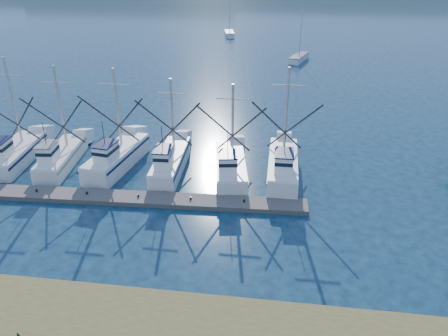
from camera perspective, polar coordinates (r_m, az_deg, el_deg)
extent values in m
plane|color=#0B2033|center=(27.63, -0.34, -11.65)|extent=(500.00, 500.00, 0.00)
cube|color=#56524D|center=(34.00, -12.72, -3.85)|extent=(27.40, 2.92, 0.36)
cube|color=white|center=(42.83, -25.50, 1.53)|extent=(3.20, 7.73, 1.41)
cube|color=white|center=(40.84, -27.26, 2.20)|extent=(1.65, 1.96, 1.50)
cylinder|color=#B7B2A8|center=(42.30, -25.84, 7.83)|extent=(0.22, 0.22, 7.66)
cube|color=white|center=(40.72, -20.42, 1.17)|extent=(2.91, 7.71, 1.30)
cube|color=white|center=(38.64, -21.98, 1.79)|extent=(1.43, 1.95, 1.50)
cylinder|color=#B7B2A8|center=(40.24, -20.59, 7.43)|extent=(0.22, 0.22, 7.22)
cube|color=white|center=(38.87, -13.78, 1.15)|extent=(3.49, 8.34, 1.58)
cube|color=white|center=(36.50, -15.15, 1.92)|extent=(1.64, 2.15, 1.50)
cylinder|color=#B7B2A8|center=(38.49, -13.76, 7.65)|extent=(0.22, 0.22, 6.78)
cube|color=white|center=(37.46, -6.97, 0.62)|extent=(2.39, 8.08, 1.43)
cube|color=white|center=(35.05, -7.90, 1.28)|extent=(1.28, 2.00, 1.50)
cylinder|color=#B7B2A8|center=(37.16, -6.79, 6.87)|extent=(0.22, 0.22, 6.26)
cube|color=white|center=(36.43, 0.86, -0.04)|extent=(3.61, 7.92, 1.35)
cube|color=white|center=(34.05, 0.48, 0.61)|extent=(1.68, 2.06, 1.50)
cylinder|color=#B7B2A8|center=(36.08, 1.15, 6.22)|extent=(0.22, 0.22, 6.16)
cube|color=white|center=(36.49, 7.69, 0.01)|extent=(2.36, 8.37, 1.64)
cube|color=white|center=(33.87, 7.80, 0.74)|extent=(1.36, 2.04, 1.50)
cylinder|color=#B7B2A8|center=(36.06, 8.15, 7.33)|extent=(0.22, 0.22, 7.24)
cube|color=white|center=(76.13, 9.74, 13.96)|extent=(3.52, 6.40, 0.90)
cylinder|color=#B7B2A8|center=(75.64, 9.99, 16.99)|extent=(0.12, 0.12, 7.20)
cube|color=white|center=(96.82, 0.71, 17.09)|extent=(2.67, 5.09, 0.90)
cylinder|color=#B7B2A8|center=(96.50, 0.75, 19.49)|extent=(0.12, 0.12, 7.20)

